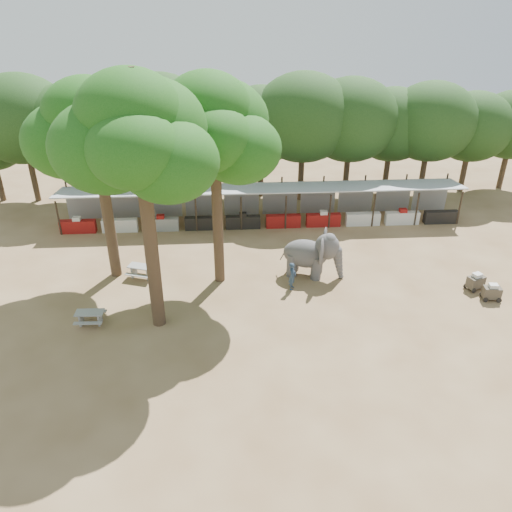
{
  "coord_description": "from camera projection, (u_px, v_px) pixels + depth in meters",
  "views": [
    {
      "loc": [
        -2.5,
        -18.54,
        14.62
      ],
      "look_at": [
        -1.0,
        5.0,
        2.0
      ],
      "focal_mm": 35.0,
      "sensor_mm": 36.0,
      "label": 1
    }
  ],
  "objects": [
    {
      "name": "handler",
      "position": [
        292.0,
        276.0,
        27.25
      ],
      "size": [
        0.55,
        0.67,
        1.6
      ],
      "primitive_type": "imported",
      "rotation": [
        0.0,
        0.0,
        1.25
      ],
      "color": "#26384C",
      "rests_on": "ground"
    },
    {
      "name": "yard_tree_back",
      "position": [
        211.0,
        129.0,
        24.6
      ],
      "size": [
        7.1,
        6.9,
        11.36
      ],
      "color": "#332316",
      "rests_on": "ground"
    },
    {
      "name": "elephant",
      "position": [
        313.0,
        254.0,
        28.32
      ],
      "size": [
        3.69,
        2.72,
        2.74
      ],
      "rotation": [
        0.0,
        0.0,
        -0.31
      ],
      "color": "#434141",
      "rests_on": "ground"
    },
    {
      "name": "yard_tree_left",
      "position": [
        94.0,
        133.0,
        25.3
      ],
      "size": [
        7.1,
        6.9,
        11.02
      ],
      "color": "#332316",
      "rests_on": "ground"
    },
    {
      "name": "ground",
      "position": [
        284.0,
        343.0,
        23.35
      ],
      "size": [
        100.0,
        100.0,
        0.0
      ],
      "primitive_type": "plane",
      "color": "brown",
      "rests_on": "ground"
    },
    {
      "name": "backdrop_trees",
      "position": [
        257.0,
        127.0,
        37.47
      ],
      "size": [
        46.46,
        5.95,
        8.33
      ],
      "color": "#332316",
      "rests_on": "ground"
    },
    {
      "name": "vendor_stalls",
      "position": [
        262.0,
        207.0,
        34.98
      ],
      "size": [
        28.0,
        2.99,
        2.8
      ],
      "color": "#9DA0A5",
      "rests_on": "ground"
    },
    {
      "name": "cart_back",
      "position": [
        476.0,
        281.0,
        27.36
      ],
      "size": [
        1.18,
        0.99,
        0.99
      ],
      "rotation": [
        0.0,
        0.0,
        0.38
      ],
      "color": "#383128",
      "rests_on": "ground"
    },
    {
      "name": "picnic_table_far",
      "position": [
        141.0,
        270.0,
        28.5
      ],
      "size": [
        1.82,
        1.72,
        0.73
      ],
      "rotation": [
        0.0,
        0.0,
        -0.33
      ],
      "color": "gray",
      "rests_on": "ground"
    },
    {
      "name": "picnic_table_near",
      "position": [
        90.0,
        316.0,
        24.51
      ],
      "size": [
        1.4,
        1.26,
        0.69
      ],
      "rotation": [
        0.0,
        0.0,
        -0.02
      ],
      "color": "gray",
      "rests_on": "ground"
    },
    {
      "name": "cart_front",
      "position": [
        492.0,
        292.0,
        26.44
      ],
      "size": [
        1.05,
        0.76,
        0.95
      ],
      "rotation": [
        0.0,
        0.0,
        -0.14
      ],
      "color": "#383128",
      "rests_on": "ground"
    },
    {
      "name": "yard_tree_center",
      "position": [
        136.0,
        138.0,
        20.59
      ],
      "size": [
        7.1,
        6.9,
        12.04
      ],
      "color": "#332316",
      "rests_on": "ground"
    }
  ]
}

